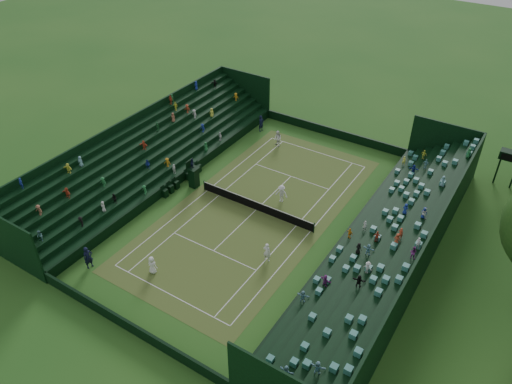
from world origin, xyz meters
TOP-DOWN VIEW (x-y plane):
  - ground at (0.00, 0.00)m, footprint 160.00×160.00m
  - court_surface at (0.00, 0.00)m, footprint 12.97×26.77m
  - perimeter_wall_north at (0.00, 15.88)m, footprint 17.17×0.20m
  - perimeter_wall_south at (0.00, -15.88)m, footprint 17.17×0.20m
  - perimeter_wall_east at (8.48, 0.00)m, footprint 0.20×31.77m
  - perimeter_wall_west at (-8.48, 0.00)m, footprint 0.20×31.77m
  - north_grandstand at (12.66, 0.00)m, footprint 6.60×32.00m
  - south_grandstand at (-12.66, 0.00)m, footprint 6.60×32.00m
  - tennis_net at (0.00, 0.00)m, footprint 11.67×0.10m
  - scoreboard_tower at (17.75, 16.00)m, footprint 2.00×1.00m
  - umpire_chair at (-6.99, -0.03)m, footprint 0.98×0.98m
  - courtside_chairs at (-8.24, -0.31)m, footprint 0.52×5.49m
  - player_near_west at (-2.46, -10.84)m, footprint 0.82×0.59m
  - player_near_east at (4.20, -4.98)m, footprint 0.67×0.47m
  - player_far_west at (-4.12, 10.76)m, footprint 1.08×0.98m
  - player_far_east at (1.24, 2.37)m, footprint 1.21×0.81m
  - line_judge_north at (-7.41, 12.67)m, footprint 0.57×0.76m
  - line_judge_south at (-7.00, -13.02)m, footprint 0.62×0.80m

SIDE VIEW (x-z plane):
  - ground at x=0.00m, z-range 0.00..0.00m
  - court_surface at x=0.00m, z-range 0.00..0.01m
  - courtside_chairs at x=-8.24m, z-range -0.14..0.99m
  - perimeter_wall_north at x=0.00m, z-range 0.00..1.00m
  - perimeter_wall_south at x=0.00m, z-range 0.00..1.00m
  - perimeter_wall_east at x=8.48m, z-range 0.00..1.00m
  - perimeter_wall_west at x=-8.48m, z-range 0.00..1.00m
  - tennis_net at x=0.00m, z-range 0.00..1.06m
  - player_near_west at x=-2.46m, z-range 0.00..1.57m
  - player_near_east at x=4.20m, z-range 0.00..1.73m
  - player_far_east at x=1.24m, z-range 0.00..1.73m
  - player_far_west at x=-4.12m, z-range 0.00..1.79m
  - line_judge_north at x=-7.41m, z-range 0.00..1.89m
  - line_judge_south at x=-7.00m, z-range 0.00..1.96m
  - umpire_chair at x=-6.99m, z-range -0.22..2.87m
  - north_grandstand at x=12.66m, z-range -0.90..4.00m
  - south_grandstand at x=-12.66m, z-range -0.90..4.00m
  - scoreboard_tower at x=17.75m, z-range 1.29..4.99m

